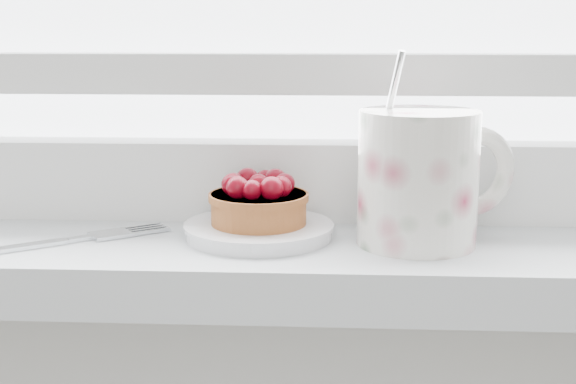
# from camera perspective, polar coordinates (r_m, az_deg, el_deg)

# --- Properties ---
(saucer) EXTENTS (0.12, 0.12, 0.01)m
(saucer) POSITION_cam_1_polar(r_m,az_deg,el_deg) (0.66, -2.08, -2.76)
(saucer) COLOR silver
(saucer) RESTS_ON windowsill
(raspberry_tart) EXTENTS (0.08, 0.08, 0.04)m
(raspberry_tart) POSITION_cam_1_polar(r_m,az_deg,el_deg) (0.66, -2.11, -0.62)
(raspberry_tart) COLOR brown
(raspberry_tart) RESTS_ON saucer
(floral_mug) EXTENTS (0.15, 0.12, 0.15)m
(floral_mug) POSITION_cam_1_polar(r_m,az_deg,el_deg) (0.64, 9.51, 1.21)
(floral_mug) COLOR silver
(floral_mug) RESTS_ON windowsill
(fork) EXTENTS (0.18, 0.13, 0.00)m
(fork) POSITION_cam_1_polar(r_m,az_deg,el_deg) (0.67, -16.87, -3.53)
(fork) COLOR silver
(fork) RESTS_ON windowsill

